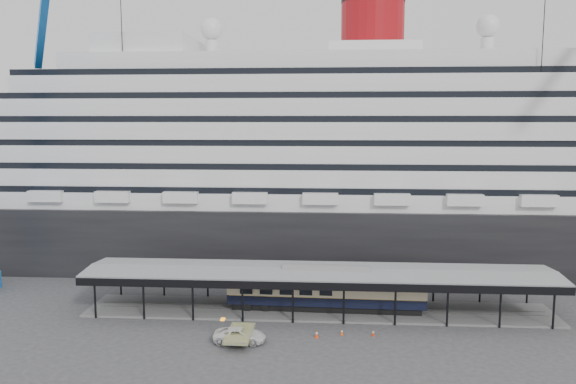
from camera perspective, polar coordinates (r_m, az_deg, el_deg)
name	(u,v)px	position (r m, az deg, el deg)	size (l,w,h in m)	color
ground	(318,326)	(64.88, 3.06, -13.45)	(200.00, 200.00, 0.00)	#39393B
cruise_ship	(322,149)	(92.78, 3.45, 4.43)	(130.00, 30.00, 43.90)	black
platform_canopy	(319,292)	(68.83, 3.13, -10.14)	(56.00, 9.18, 5.30)	slate
port_truck	(240,335)	(60.42, -4.93, -14.31)	(2.50, 5.42, 1.51)	white
pullman_carriage	(326,289)	(68.70, 3.87, -9.79)	(23.72, 3.79, 23.21)	black
traffic_cone_left	(317,334)	(61.59, 2.93, -14.21)	(0.51, 0.51, 0.82)	#F23F0D
traffic_cone_mid	(342,332)	(62.55, 5.48, -13.96)	(0.38, 0.38, 0.66)	#F5510D
traffic_cone_right	(373,333)	(62.71, 8.65, -13.95)	(0.36, 0.36, 0.67)	red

